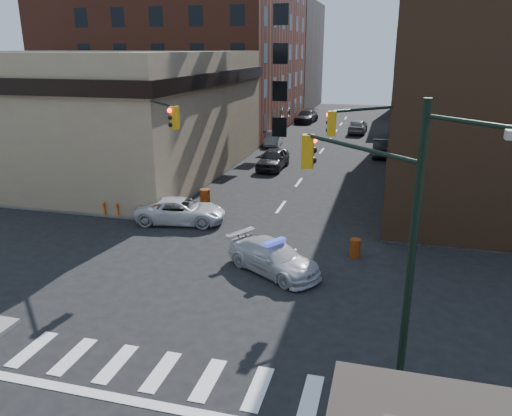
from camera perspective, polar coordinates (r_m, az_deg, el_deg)
The scene contains 26 objects.
ground at distance 21.35m, azimuth -2.91°, elevation -7.78°, with size 140.00×140.00×0.00m, color black.
sidewalk_nw at distance 59.43m, azimuth -14.58°, elevation 8.38°, with size 34.00×54.50×0.15m, color gray.
bank_building at distance 41.99m, azimuth -18.67°, elevation 10.44°, with size 22.00×22.00×9.00m, color #9C8B66.
apartment_block at distance 63.31m, azimuth -8.29°, elevation 20.14°, with size 25.00×25.00×24.00m, color brown.
commercial_row_ne at distance 41.45m, azimuth 25.39°, elevation 13.09°, with size 14.00×34.00×14.00m, color #543621.
filler_nw at distance 83.27m, azimuth -0.33°, elevation 16.96°, with size 20.00×18.00×16.00m, color brown.
filler_ne at distance 76.78m, azimuth 21.66°, elevation 14.19°, with size 16.00×16.00×12.00m, color brown.
signal_pole_se at distance 13.58m, azimuth 14.19°, elevation -2.55°, with size 5.40×5.27×8.00m.
signal_pole_nw at distance 26.90m, azimuth -11.54°, elevation 7.00°, with size 3.58×3.67×8.00m.
signal_pole_ne at distance 24.15m, azimuth 14.33°, elevation 5.60°, with size 3.67×3.58×8.00m.
tree_ne_near at distance 44.69m, azimuth 17.04°, elevation 9.67°, with size 3.00×3.00×4.85m.
tree_ne_far at distance 52.63m, azimuth 16.85°, elevation 10.81°, with size 3.00×3.00×4.85m.
police_car at distance 21.46m, azimuth 2.01°, elevation -5.68°, with size 1.86×4.58×1.33m, color silver.
pickup at distance 27.73m, azimuth -8.58°, elevation -0.32°, with size 2.26×4.89×1.36m, color silver.
parked_car_wnear at distance 39.95m, azimuth 1.96°, elevation 5.65°, with size 1.92×4.77×1.63m, color black.
parked_car_wfar at distance 49.88m, azimuth 2.06°, elevation 7.93°, with size 1.43×4.09×1.35m, color gray.
parked_car_wdeep at distance 66.09m, azimuth 5.79°, elevation 10.38°, with size 2.22×5.45×1.58m, color black.
parked_car_enear at distance 46.10m, azimuth 14.21°, elevation 6.72°, with size 1.65×4.73×1.56m, color black.
parked_car_efar at distance 58.37m, azimuth 11.57°, elevation 9.17°, with size 1.94×4.81×1.64m, color gray.
pedestrian_a at distance 30.80m, azimuth -13.69°, elevation 1.89°, with size 0.64×0.42×1.77m, color black.
pedestrian_b at distance 31.62m, azimuth -21.41°, elevation 1.38°, with size 0.77×0.60×1.59m, color black.
pedestrian_c at distance 32.91m, azimuth -18.69°, elevation 2.66°, with size 1.17×0.49×2.00m, color #1D222C.
barrel_road at distance 23.45m, azimuth 11.25°, elevation -4.52°, with size 0.49×0.49×0.88m, color red.
barrel_bank at distance 30.40m, azimuth -5.83°, elevation 1.14°, with size 0.61×0.61×1.09m, color #E2510A.
barricade_nw_a at distance 28.41m, azimuth -11.93°, elevation -0.25°, with size 1.19×0.59×0.89m, color #C54309, non-canonical shape.
barricade_nw_b at distance 29.52m, azimuth -16.00°, elevation 0.06°, with size 1.11×0.55×0.83m, color red, non-canonical shape.
Camera 1 is at (6.02, -18.30, 9.21)m, focal length 35.00 mm.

